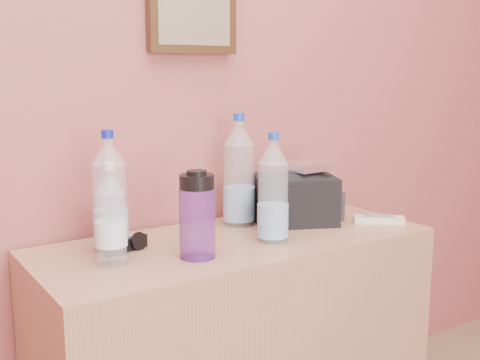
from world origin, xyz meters
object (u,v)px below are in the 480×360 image
Objects in this scene: pet_large_d at (273,194)px; nalgene_bottle at (197,215)px; pet_small at (111,220)px; ac_remote at (379,220)px; pet_large_c at (239,176)px; sunglasses at (126,245)px; toiletry_bag at (295,196)px; pet_large_b at (110,198)px; foil_packet at (307,166)px; dresser at (236,354)px.

pet_large_d reaches higher than nalgene_bottle.
pet_small is at bearing 161.58° from nalgene_bottle.
ac_remote is (0.67, -0.01, -0.10)m from nalgene_bottle.
pet_small is 1.65× the size of ac_remote.
sunglasses is at bearing -170.02° from pet_large_c.
toiletry_bag is (0.58, -0.00, 0.07)m from sunglasses.
pet_large_b is 0.87m from ac_remote.
ac_remote is 1.30× the size of foil_packet.
pet_large_b is 1.42× the size of nalgene_bottle.
foil_packet is (0.47, 0.12, 0.07)m from nalgene_bottle.
pet_large_c is 2.91× the size of foil_packet.
pet_large_d reaches higher than toiletry_bag.
nalgene_bottle is 0.50m from foil_packet.
pet_large_c reaches higher than nalgene_bottle.
foil_packet is (0.22, 0.11, 0.05)m from pet_large_d.
pet_large_b is 2.08× the size of ac_remote.
pet_large_d is 1.24× the size of toiletry_bag.
foil_packet is at bearing -13.95° from toiletry_bag.
pet_large_d reaches higher than dresser.
pet_large_b is at bearing 116.74° from sunglasses.
nalgene_bottle reaches higher than foil_packet.
pet_small is (-0.04, -0.11, -0.03)m from pet_large_b.
foil_packet reaches higher than toiletry_bag.
pet_large_c is at bearing -171.73° from ac_remote.
pet_large_c reaches higher than pet_large_d.
toiletry_bag is at bearing 11.47° from dresser.
toiletry_bag is (0.61, -0.03, -0.06)m from pet_large_b.
nalgene_bottle is at bearing -47.30° from pet_large_b.
pet_large_c reaches higher than ac_remote.
toiletry_bag is (0.17, -0.08, -0.07)m from pet_large_c.
pet_small is 1.04× the size of toiletry_bag.
nalgene_bottle is at bearing -152.41° from dresser.
toiletry_bag is at bearing -175.69° from ac_remote.
nalgene_bottle reaches higher than ac_remote.
foil_packet is (-0.20, 0.13, 0.18)m from ac_remote.
sunglasses is 0.64m from foil_packet.
ac_remote is at bearing -29.03° from sunglasses.
nalgene_bottle is at bearing -141.11° from pet_large_c.
pet_large_d is 2.28× the size of sunglasses.
dresser is 8.45× the size of sunglasses.
nalgene_bottle is at bearing -65.40° from sunglasses.
pet_small is 0.66m from toiletry_bag.
sunglasses is at bearing 177.45° from foil_packet.
dresser is at bearing -127.06° from pet_large_c.
dresser is at bearing -144.14° from toiletry_bag.
dresser is 4.60× the size of toiletry_bag.
dresser is 0.53m from toiletry_bag.
pet_large_d is at bearing -143.85° from ac_remote.
foil_packet is (0.64, -0.06, 0.04)m from pet_large_b.
pet_large_b is 2.40× the size of sunglasses.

